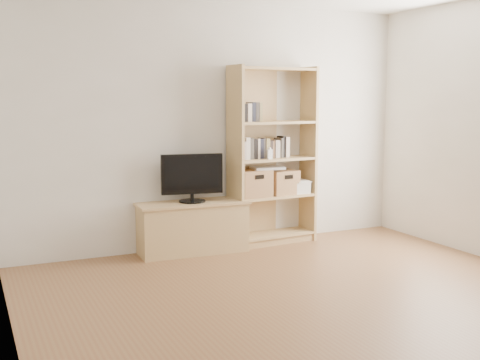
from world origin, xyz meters
TOP-DOWN VIEW (x-y plane):
  - floor at (0.00, 0.00)m, footprint 4.50×5.00m
  - back_wall at (0.00, 2.50)m, footprint 4.50×0.02m
  - left_wall at (-2.25, 0.00)m, footprint 0.02×5.00m
  - tv_stand at (-0.36, 2.29)m, footprint 1.13×0.46m
  - bookshelf at (0.60, 2.33)m, footprint 1.00×0.43m
  - television at (-0.36, 2.29)m, footprint 0.64×0.15m
  - books_row_mid at (0.60, 2.35)m, footprint 0.77×0.25m
  - books_row_upper at (0.38, 2.33)m, footprint 0.42×0.19m
  - baby_monitor at (0.50, 2.21)m, footprint 0.06×0.04m
  - basket_left at (0.34, 2.30)m, footprint 0.38×0.32m
  - basket_right at (0.72, 2.33)m, footprint 0.35×0.30m
  - laptop at (0.52, 2.31)m, footprint 0.36×0.27m
  - magazine_stack at (0.93, 2.35)m, footprint 0.19×0.27m

SIDE VIEW (x-z plane):
  - floor at x=0.00m, z-range -0.01..0.01m
  - tv_stand at x=-0.36m, z-range 0.00..0.51m
  - magazine_stack at x=0.93m, z-range 0.54..0.67m
  - basket_right at x=0.72m, z-range 0.54..0.81m
  - basket_left at x=0.34m, z-range 0.54..0.83m
  - television at x=-0.36m, z-range 0.53..1.04m
  - laptop at x=0.52m, z-range 0.83..0.86m
  - bookshelf at x=0.60m, z-range 0.00..1.95m
  - baby_monitor at x=0.50m, z-range 0.95..1.06m
  - books_row_mid at x=0.60m, z-range 0.95..1.16m
  - back_wall at x=0.00m, z-range 0.00..2.60m
  - left_wall at x=-2.25m, z-range 0.00..2.60m
  - books_row_upper at x=0.38m, z-range 1.35..1.57m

